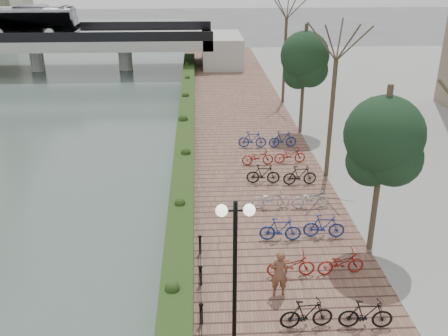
{
  "coord_description": "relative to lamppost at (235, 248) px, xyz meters",
  "views": [
    {
      "loc": [
        1.44,
        -7.36,
        11.05
      ],
      "look_at": [
        2.57,
        13.76,
        2.0
      ],
      "focal_mm": 40.0,
      "sensor_mm": 36.0,
      "label": 1
    }
  ],
  "objects": [
    {
      "name": "hedge",
      "position": [
        -1.72,
        16.25,
        -3.21
      ],
      "size": [
        1.1,
        56.0,
        0.6
      ],
      "primitive_type": "cube",
      "color": "#1C3513",
      "rests_on": "promenade"
    },
    {
      "name": "bridge",
      "position": [
        -17.51,
        41.25,
        -0.64
      ],
      "size": [
        36.0,
        10.77,
        6.5
      ],
      "color": "#AAA9A4",
      "rests_on": "ground"
    },
    {
      "name": "pedestrian",
      "position": [
        1.68,
        2.59,
        -2.67
      ],
      "size": [
        0.63,
        0.43,
        1.69
      ],
      "primitive_type": "imported",
      "rotation": [
        0.0,
        0.0,
        3.19
      ],
      "color": "brown",
      "rests_on": "promenade"
    },
    {
      "name": "street_trees",
      "position": [
        5.68,
        8.93,
        -0.33
      ],
      "size": [
        3.2,
        37.12,
        6.8
      ],
      "color": "#3E3324",
      "rests_on": "promenade"
    },
    {
      "name": "bicycle_parking",
      "position": [
        3.18,
        7.36,
        -3.04
      ],
      "size": [
        2.4,
        19.89,
        1.0
      ],
      "color": "#ADAEB2",
      "rests_on": "promenade"
    },
    {
      "name": "lamppost",
      "position": [
        0.0,
        0.0,
        0.0
      ],
      "size": [
        1.02,
        0.32,
        4.87
      ],
      "color": "black",
      "rests_on": "promenade"
    },
    {
      "name": "promenade",
      "position": [
        1.68,
        13.75,
        -3.76
      ],
      "size": [
        8.0,
        75.0,
        0.5
      ],
      "primitive_type": "cube",
      "color": "brown",
      "rests_on": "ground"
    }
  ]
}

